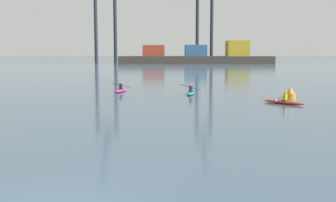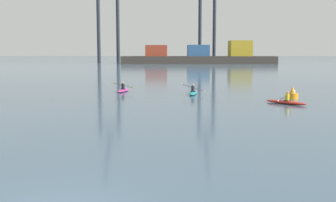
{
  "view_description": "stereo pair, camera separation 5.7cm",
  "coord_description": "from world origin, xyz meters",
  "px_view_note": "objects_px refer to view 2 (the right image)",
  "views": [
    {
      "loc": [
        2.65,
        -9.44,
        3.76
      ],
      "look_at": [
        2.53,
        17.57,
        0.6
      ],
      "focal_mm": 44.83,
      "sensor_mm": 36.0,
      "label": 1
    },
    {
      "loc": [
        2.71,
        -9.44,
        3.76
      ],
      "look_at": [
        2.53,
        17.57,
        0.6
      ],
      "focal_mm": 44.83,
      "sensor_mm": 36.0,
      "label": 2
    }
  ],
  "objects_px": {
    "channel_buoy": "(292,94)",
    "kayak_magenta": "(123,90)",
    "gantry_crane_west": "(108,9)",
    "kayak_red": "(286,102)",
    "gantry_crane_west_mid": "(207,9)",
    "container_barge": "(200,57)",
    "kayak_teal": "(193,92)"
  },
  "relations": [
    {
      "from": "gantry_crane_west",
      "to": "gantry_crane_west_mid",
      "type": "bearing_deg",
      "value": 10.85
    },
    {
      "from": "channel_buoy",
      "to": "kayak_teal",
      "type": "height_order",
      "value": "channel_buoy"
    },
    {
      "from": "kayak_red",
      "to": "kayak_teal",
      "type": "relative_size",
      "value": 0.86
    },
    {
      "from": "kayak_magenta",
      "to": "kayak_teal",
      "type": "relative_size",
      "value": 1.0
    },
    {
      "from": "container_barge",
      "to": "gantry_crane_west",
      "type": "xyz_separation_m",
      "value": [
        -31.04,
        7.85,
        15.94
      ]
    },
    {
      "from": "gantry_crane_west",
      "to": "kayak_red",
      "type": "bearing_deg",
      "value": -75.41
    },
    {
      "from": "gantry_crane_west",
      "to": "container_barge",
      "type": "bearing_deg",
      "value": -14.19
    },
    {
      "from": "kayak_magenta",
      "to": "kayak_teal",
      "type": "height_order",
      "value": "kayak_teal"
    },
    {
      "from": "kayak_red",
      "to": "kayak_teal",
      "type": "xyz_separation_m",
      "value": [
        -6.39,
        7.0,
        0.0
      ]
    },
    {
      "from": "gantry_crane_west",
      "to": "gantry_crane_west_mid",
      "type": "height_order",
      "value": "gantry_crane_west_mid"
    },
    {
      "from": "gantry_crane_west",
      "to": "kayak_magenta",
      "type": "height_order",
      "value": "gantry_crane_west"
    },
    {
      "from": "gantry_crane_west",
      "to": "kayak_red",
      "type": "relative_size",
      "value": 13.19
    },
    {
      "from": "gantry_crane_west",
      "to": "kayak_magenta",
      "type": "distance_m",
      "value": 108.39
    },
    {
      "from": "container_barge",
      "to": "gantry_crane_west_mid",
      "type": "bearing_deg",
      "value": 76.21
    },
    {
      "from": "gantry_crane_west",
      "to": "kayak_teal",
      "type": "xyz_separation_m",
      "value": [
        23.55,
        -108.01,
        -18.07
      ]
    },
    {
      "from": "container_barge",
      "to": "kayak_magenta",
      "type": "relative_size",
      "value": 14.33
    },
    {
      "from": "kayak_red",
      "to": "kayak_magenta",
      "type": "relative_size",
      "value": 0.86
    },
    {
      "from": "kayak_magenta",
      "to": "kayak_teal",
      "type": "bearing_deg",
      "value": -20.92
    },
    {
      "from": "gantry_crane_west_mid",
      "to": "kayak_red",
      "type": "distance_m",
      "value": 123.16
    },
    {
      "from": "channel_buoy",
      "to": "kayak_red",
      "type": "distance_m",
      "value": 3.87
    },
    {
      "from": "channel_buoy",
      "to": "kayak_magenta",
      "type": "distance_m",
      "value": 15.58
    },
    {
      "from": "container_barge",
      "to": "channel_buoy",
      "type": "height_order",
      "value": "container_barge"
    },
    {
      "from": "gantry_crane_west_mid",
      "to": "kayak_magenta",
      "type": "relative_size",
      "value": 11.56
    },
    {
      "from": "kayak_red",
      "to": "kayak_magenta",
      "type": "height_order",
      "value": "kayak_red"
    },
    {
      "from": "kayak_magenta",
      "to": "container_barge",
      "type": "bearing_deg",
      "value": 81.83
    },
    {
      "from": "container_barge",
      "to": "channel_buoy",
      "type": "distance_m",
      "value": 103.6
    },
    {
      "from": "container_barge",
      "to": "kayak_teal",
      "type": "relative_size",
      "value": 14.33
    },
    {
      "from": "gantry_crane_west_mid",
      "to": "container_barge",
      "type": "bearing_deg",
      "value": -103.79
    },
    {
      "from": "gantry_crane_west",
      "to": "channel_buoy",
      "type": "height_order",
      "value": "gantry_crane_west"
    },
    {
      "from": "kayak_red",
      "to": "gantry_crane_west_mid",
      "type": "bearing_deg",
      "value": 87.81
    },
    {
      "from": "container_barge",
      "to": "kayak_teal",
      "type": "bearing_deg",
      "value": -94.28
    },
    {
      "from": "container_barge",
      "to": "kayak_magenta",
      "type": "height_order",
      "value": "container_barge"
    }
  ]
}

